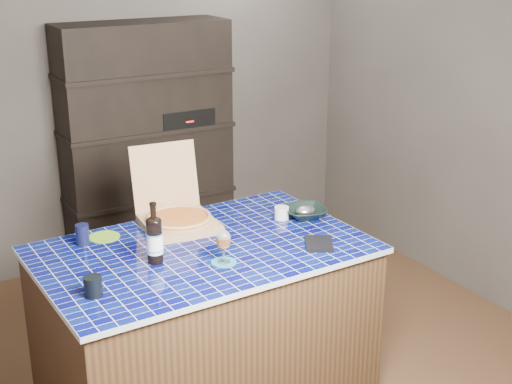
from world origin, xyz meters
TOP-DOWN VIEW (x-y plane):
  - room at (0.00, 0.00)m, footprint 3.50×3.50m
  - shelving_unit at (0.00, 1.53)m, footprint 1.20×0.41m
  - kitchen_island at (-0.41, -0.23)m, footprint 1.65×1.08m
  - pizza_box at (-0.40, 0.08)m, footprint 0.40×0.48m
  - mead_bottle at (-0.67, -0.28)m, footprint 0.08×0.08m
  - teal_trivet at (-0.40, -0.45)m, footprint 0.12×0.12m
  - wine_glass at (-0.40, -0.45)m, footprint 0.07×0.07m
  - tumbler at (-1.04, -0.46)m, footprint 0.08×0.08m
  - dvd_case at (0.11, -0.50)m, footprint 0.21×0.23m
  - bowl at (0.26, -0.15)m, footprint 0.28×0.28m
  - foil_contents at (0.26, -0.15)m, footprint 0.11×0.09m
  - white_jar at (0.14, -0.10)m, footprint 0.08×0.08m
  - navy_cup at (-0.91, 0.10)m, footprint 0.07×0.07m
  - green_trivet at (-0.79, 0.13)m, footprint 0.16×0.16m

SIDE VIEW (x-z plane):
  - kitchen_island at x=-0.41m, z-range 0.00..0.88m
  - teal_trivet at x=-0.40m, z-range 0.88..0.89m
  - green_trivet at x=-0.79m, z-range 0.88..0.89m
  - dvd_case at x=0.11m, z-range 0.88..0.90m
  - shelving_unit at x=0.00m, z-range 0.00..1.80m
  - bowl at x=0.26m, z-range 0.88..0.94m
  - white_jar at x=0.14m, z-range 0.88..0.95m
  - foil_contents at x=0.26m, z-range 0.90..0.95m
  - tumbler at x=-1.04m, z-range 0.88..0.97m
  - navy_cup at x=-0.91m, z-range 0.88..0.99m
  - pizza_box at x=-0.40m, z-range 0.74..1.14m
  - wine_glass at x=-0.40m, z-range 0.92..1.08m
  - mead_bottle at x=-0.67m, z-range 0.85..1.15m
  - room at x=0.00m, z-range -0.50..3.00m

